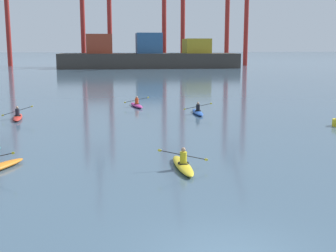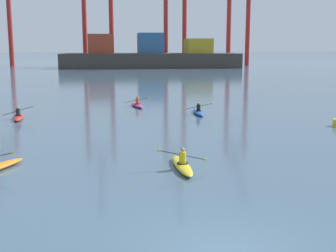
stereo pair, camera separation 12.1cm
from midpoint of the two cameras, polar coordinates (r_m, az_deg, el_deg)
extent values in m
cube|color=#38332D|center=(110.00, -2.24, 8.40)|extent=(43.01, 11.93, 3.51)
cube|color=#993823|center=(109.66, -8.53, 10.40)|extent=(6.02, 8.35, 4.55)
cube|color=#2D5684|center=(109.94, -2.25, 10.58)|extent=(6.02, 8.35, 4.85)
cube|color=#B29323|center=(111.49, 3.92, 10.21)|extent=(6.02, 8.35, 3.52)
cylinder|color=maroon|center=(124.97, -19.66, 12.73)|extent=(1.20, 1.20, 23.95)
cylinder|color=maroon|center=(121.06, -10.69, 14.00)|extent=(1.20, 1.20, 27.14)
cylinder|color=maroon|center=(120.81, -7.29, 14.10)|extent=(1.20, 1.20, 27.14)
cylinder|color=maroon|center=(122.36, -0.25, 14.56)|extent=(1.20, 1.20, 28.99)
cylinder|color=maroon|center=(123.03, 2.17, 14.53)|extent=(1.20, 1.20, 28.99)
cylinder|color=maroon|center=(123.22, 7.87, 13.77)|extent=(1.20, 1.20, 26.13)
cylinder|color=maroon|center=(124.63, 10.29, 13.66)|extent=(1.20, 1.20, 26.13)
ellipsoid|color=yellow|center=(19.25, 2.00, -5.11)|extent=(0.75, 3.42, 0.26)
torus|color=black|center=(19.12, 2.06, -4.78)|extent=(0.51, 0.51, 0.05)
cylinder|color=gold|center=(19.05, 2.07, -4.08)|extent=(0.30, 0.30, 0.50)
sphere|color=tan|center=(18.97, 2.07, -3.06)|extent=(0.19, 0.19, 0.19)
cylinder|color=black|center=(19.08, 2.04, -3.75)|extent=(2.05, 0.13, 0.52)
ellipsoid|color=yellow|center=(18.85, -1.00, -3.15)|extent=(0.20, 0.05, 0.15)
ellipsoid|color=yellow|center=(19.36, 5.01, -4.33)|extent=(0.20, 0.05, 0.15)
ellipsoid|color=red|center=(34.01, -18.57, 1.08)|extent=(1.08, 3.45, 0.26)
torus|color=black|center=(33.89, -18.59, 1.29)|extent=(0.55, 0.55, 0.05)
cylinder|color=#23232D|center=(33.86, -18.61, 1.69)|extent=(0.30, 0.30, 0.50)
sphere|color=tan|center=(33.81, -18.65, 2.28)|extent=(0.19, 0.19, 0.19)
cylinder|color=black|center=(33.90, -18.62, 1.87)|extent=(2.02, 0.32, 0.60)
ellipsoid|color=yellow|center=(34.02, -20.29, 1.32)|extent=(0.21, 0.07, 0.15)
ellipsoid|color=yellow|center=(33.80, -16.93, 2.43)|extent=(0.21, 0.07, 0.15)
ellipsoid|color=yellow|center=(19.37, -19.19, -3.28)|extent=(0.20, 0.13, 0.15)
ellipsoid|color=#2856B2|center=(34.69, 4.00, 1.76)|extent=(0.64, 3.41, 0.26)
torus|color=black|center=(34.57, 4.03, 1.97)|extent=(0.50, 0.50, 0.05)
cylinder|color=black|center=(34.54, 4.04, 2.36)|extent=(0.30, 0.30, 0.50)
sphere|color=tan|center=(34.49, 4.05, 2.94)|extent=(0.19, 0.19, 0.19)
cylinder|color=black|center=(34.57, 4.03, 2.54)|extent=(2.07, 0.06, 0.44)
ellipsoid|color=yellow|center=(34.43, 2.33, 2.18)|extent=(0.20, 0.04, 0.14)
ellipsoid|color=yellow|center=(34.74, 5.71, 2.88)|extent=(0.20, 0.04, 0.14)
ellipsoid|color=#C13384|center=(38.86, -3.89, 2.67)|extent=(1.26, 3.45, 0.26)
torus|color=black|center=(38.74, -3.85, 2.86)|extent=(0.58, 0.58, 0.05)
cylinder|color=#DB471E|center=(38.71, -3.86, 3.21)|extent=(0.30, 0.30, 0.50)
sphere|color=tan|center=(38.67, -3.86, 3.73)|extent=(0.19, 0.19, 0.19)
cylinder|color=black|center=(38.75, -3.88, 3.37)|extent=(2.04, 0.44, 0.38)
ellipsoid|color=yellow|center=(38.53, -5.37, 3.05)|extent=(0.20, 0.08, 0.14)
ellipsoid|color=yellow|center=(38.99, -2.40, 3.68)|extent=(0.20, 0.08, 0.14)
camera|label=1|loc=(0.06, -89.87, 0.02)|focal=47.45mm
camera|label=2|loc=(0.06, 90.13, -0.02)|focal=47.45mm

